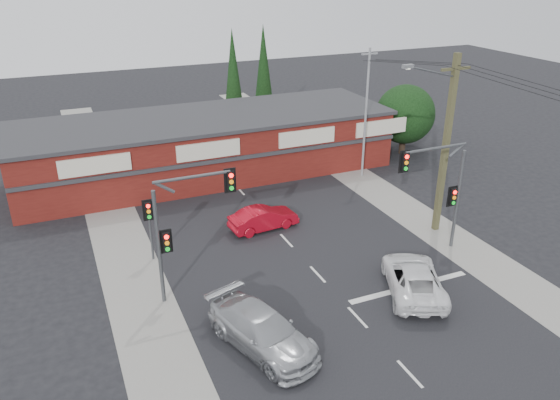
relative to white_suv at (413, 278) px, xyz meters
name	(u,v)px	position (x,y,z in m)	size (l,w,h in m)	color
ground	(330,287)	(-3.43, 1.81, -0.72)	(120.00, 120.00, 0.00)	black
road_strip	(287,241)	(-3.43, 6.81, -0.71)	(14.00, 70.00, 0.01)	black
verge_left	(131,273)	(-11.93, 6.81, -0.71)	(3.00, 70.00, 0.02)	gray
verge_right	(414,215)	(5.07, 6.81, -0.71)	(3.00, 70.00, 0.02)	gray
stop_line	(409,287)	(0.07, 0.31, -0.70)	(6.50, 0.35, 0.01)	silver
white_suv	(413,278)	(0.00, 0.00, 0.00)	(2.37, 5.15, 1.43)	white
silver_suv	(262,331)	(-7.97, -0.96, 0.07)	(2.21, 5.44, 1.58)	#ACAEB1
red_sedan	(264,218)	(-4.05, 8.79, -0.05)	(1.40, 4.02, 1.32)	#AC0A19
lane_dashes	(301,256)	(-3.43, 4.99, -0.70)	(0.12, 43.95, 0.01)	silver
shop_building	(207,145)	(-4.43, 18.80, 1.42)	(27.30, 8.40, 4.22)	#531410
tree_cluster	(404,116)	(11.26, 17.25, 2.18)	(5.90, 5.10, 5.50)	#2D2116
conifer_near	(233,75)	(0.07, 25.81, 4.76)	(1.80, 1.80, 9.25)	#2D2116
conifer_far	(264,68)	(3.57, 27.81, 4.76)	(1.80, 1.80, 9.25)	#2D2116
traffic_mast_left	(181,220)	(-9.86, 3.81, 3.21)	(3.77, 0.27, 5.97)	#47494C
traffic_mast_right	(443,182)	(3.43, 2.81, 3.23)	(3.96, 0.27, 5.97)	#47494C
pedestal_signal	(149,218)	(-10.63, 7.82, 1.69)	(0.55, 0.27, 3.38)	#47494C
utility_pole	(445,140)	(4.93, 4.80, 4.68)	(4.38, 0.59, 10.00)	#4E4B2C
steel_pole	(366,112)	(5.57, 13.81, 3.99)	(1.20, 0.16, 9.00)	gray
power_lines	(540,95)	(5.04, -0.66, 8.33)	(2.01, 29.00, 1.22)	black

